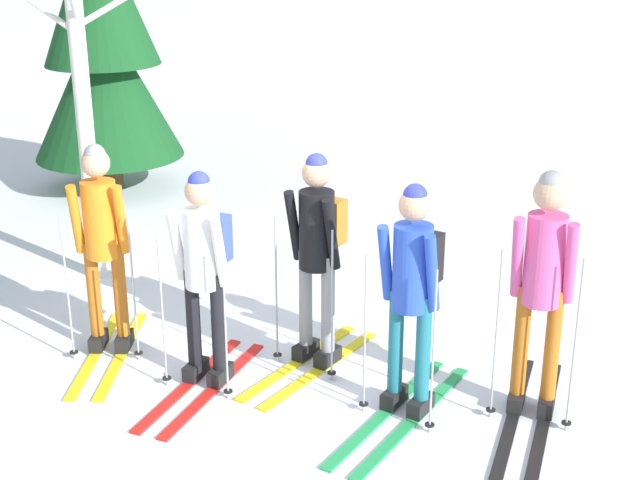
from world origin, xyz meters
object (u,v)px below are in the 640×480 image
Objects in this scene: skier_in_orange at (102,236)px; skier_in_white at (204,266)px; skier_in_blue at (412,287)px; birch_tree_tall at (79,53)px; pine_tree_near at (100,26)px; skier_in_pink at (542,283)px; skier_in_black at (317,247)px.

skier_in_white is at bearing -18.15° from skier_in_orange.
skier_in_blue is 0.40× the size of birch_tree_tall.
birch_tree_tall is at bearing 136.05° from skier_in_white.
skier_in_blue is (2.59, -0.40, -0.03)m from skier_in_orange.
skier_in_orange is 1.01× the size of skier_in_blue.
skier_in_orange is 2.62m from skier_in_blue.
pine_tree_near is (-3.09, 4.70, 1.17)m from skier_in_white.
pine_tree_near reaches higher than skier_in_pink.
pine_tree_near reaches higher than skier_in_black.
skier_in_orange is at bearing -173.99° from skier_in_black.
skier_in_black is at bearing 166.71° from skier_in_pink.
skier_in_white is (0.99, -0.33, -0.05)m from skier_in_orange.
skier_in_blue is (1.60, -0.08, 0.02)m from skier_in_white.
skier_in_orange is 1.77m from skier_in_black.
pine_tree_near is (-4.69, 4.78, 1.15)m from skier_in_blue.
skier_in_pink is (0.89, 0.18, 0.04)m from skier_in_blue.
pine_tree_near is (-2.10, 4.37, 1.13)m from skier_in_orange.
skier_in_blue is (0.83, -0.59, -0.02)m from skier_in_black.
pine_tree_near is at bearing 113.14° from birch_tree_tall.
skier_in_orange is at bearing 161.85° from skier_in_white.
skier_in_blue is at bearing -2.82° from skier_in_white.
skier_in_pink reaches higher than skier_in_orange.
skier_in_pink is at bearing -13.29° from skier_in_black.
birch_tree_tall reaches higher than skier_in_orange.
skier_in_black is at bearing -47.36° from pine_tree_near.
skier_in_orange is 2.09m from birch_tree_tall.
skier_in_black is (1.76, 0.18, -0.01)m from skier_in_orange.
skier_in_black is 0.96× the size of skier_in_pink.
skier_in_pink is (3.48, -0.22, 0.02)m from skier_in_orange.
birch_tree_tall reaches higher than skier_in_pink.
pine_tree_near is at bearing 134.48° from skier_in_blue.
skier_in_orange is at bearing -59.62° from birch_tree_tall.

